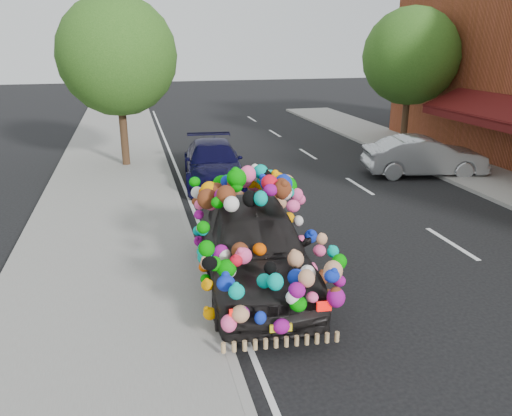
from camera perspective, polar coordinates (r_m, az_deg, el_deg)
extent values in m
plane|color=black|center=(11.05, 5.87, -5.81)|extent=(100.00, 100.00, 0.00)
cube|color=gray|center=(10.48, -17.06, -7.67)|extent=(4.00, 60.00, 0.12)
cube|color=gray|center=(10.51, -6.35, -6.78)|extent=(0.15, 60.00, 0.13)
cube|color=#480D0D|center=(19.81, 24.59, 10.63)|extent=(1.62, 5.20, 0.75)
cube|color=#480D0D|center=(19.40, 22.66, 9.54)|extent=(0.06, 5.20, 0.35)
cylinder|color=#332114|center=(19.20, -14.88, 8.48)|extent=(0.28, 0.28, 2.73)
sphere|color=#1D4713|center=(18.94, -15.57, 16.44)|extent=(4.20, 4.20, 4.20)
cylinder|color=#332114|center=(22.82, 16.66, 9.76)|extent=(0.28, 0.28, 2.64)
sphere|color=#1D4713|center=(22.60, 17.29, 16.22)|extent=(4.00, 4.00, 4.00)
imported|color=black|center=(9.64, -0.18, -4.17)|extent=(2.32, 4.96, 1.64)
cube|color=red|center=(7.43, -2.20, -11.99)|extent=(0.22, 0.08, 0.14)
cube|color=red|center=(7.68, 7.78, -11.06)|extent=(0.22, 0.08, 0.14)
cube|color=yellow|center=(7.67, 2.86, -13.53)|extent=(0.34, 0.07, 0.12)
imported|color=black|center=(16.75, -4.94, 5.19)|extent=(2.31, 4.78, 1.34)
imported|color=#9EA1A5|center=(18.50, 18.68, 5.61)|extent=(4.38, 2.29, 1.37)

